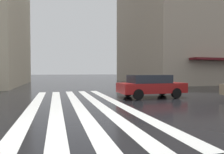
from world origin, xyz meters
TOP-DOWN VIEW (x-y plane):
  - ground_plane at (0.00, 0.00)m, footprint 220.00×220.00m
  - zebra_crossing at (4.00, -0.28)m, footprint 13.00×4.50m
  - haussmann_block_corner at (20.51, -20.55)m, footprint 17.23×21.06m
  - car_red at (5.50, -4.99)m, footprint 1.85×4.10m

SIDE VIEW (x-z plane):
  - ground_plane at x=0.00m, z-range 0.00..0.00m
  - zebra_crossing at x=4.00m, z-range 0.00..0.01m
  - car_red at x=5.50m, z-range 0.05..1.46m
  - haussmann_block_corner at x=20.51m, z-range -0.20..18.59m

